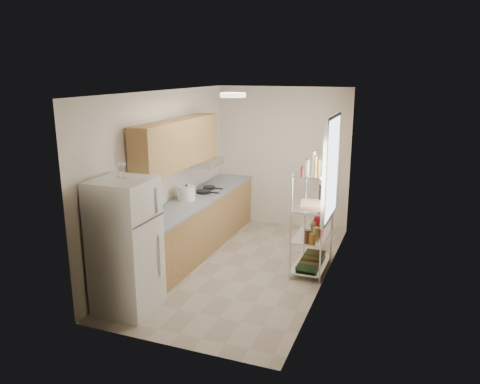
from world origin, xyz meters
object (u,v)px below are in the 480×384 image
at_px(cutting_board, 313,204).
at_px(espresso_machine, 326,191).
at_px(rice_cooker, 187,193).
at_px(refrigerator, 126,246).
at_px(frying_pan_large, 204,192).

bearing_deg(cutting_board, espresso_machine, 69.11).
distance_m(rice_cooker, espresso_machine, 2.15).
relative_size(rice_cooker, espresso_machine, 0.99).
height_order(refrigerator, cutting_board, refrigerator).
bearing_deg(rice_cooker, cutting_board, 1.21).
bearing_deg(frying_pan_large, refrigerator, -87.05).
xyz_separation_m(refrigerator, frying_pan_large, (-0.06, 2.36, 0.09)).
xyz_separation_m(frying_pan_large, cutting_board, (1.93, -0.44, 0.10)).
bearing_deg(rice_cooker, frying_pan_large, 82.18).
height_order(frying_pan_large, cutting_board, cutting_board).
xyz_separation_m(refrigerator, espresso_machine, (1.99, 2.24, 0.32)).
relative_size(frying_pan_large, cutting_board, 0.56).
bearing_deg(espresso_machine, refrigerator, -130.60).
bearing_deg(rice_cooker, refrigerator, -86.13).
bearing_deg(frying_pan_large, cutting_board, -11.40).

